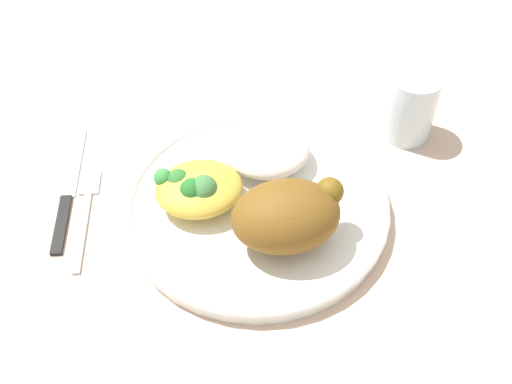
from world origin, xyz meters
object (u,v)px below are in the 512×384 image
Objects in this scene: roasted_chicken at (288,215)px; fork at (85,212)px; rice_pile at (266,149)px; mac_cheese_with_broccoli at (197,188)px; plate at (256,205)px; water_glass at (410,107)px; knife at (66,197)px.

fork is at bearing 156.68° from roasted_chicken.
fork is (-0.20, 0.09, -0.05)m from roasted_chicken.
mac_cheese_with_broccoli is (-0.08, -0.05, 0.00)m from rice_pile.
plate is at bearing 109.94° from roasted_chicken.
roasted_chicken is 1.35× the size of water_glass.
knife is at bearing 179.45° from rice_pile.
rice_pile is 0.68× the size of fork.
rice_pile reaches higher than knife.
roasted_chicken is at bearing -90.92° from rice_pile.
rice_pile is 0.51× the size of knife.
knife is (-0.20, 0.06, -0.01)m from plate.
fork is at bearing -52.06° from knife.
water_glass is (0.41, 0.03, 0.04)m from knife.
knife is (-0.14, 0.05, -0.04)m from mac_cheese_with_broccoli.
plate reaches higher than knife.
mac_cheese_with_broccoli is 0.13m from fork.
water_glass is at bearing 16.84° from mac_cheese_with_broccoli.
fork is at bearing -173.32° from rice_pile.
roasted_chicken reaches higher than plate.
roasted_chicken is 0.23m from water_glass.
water_glass is (0.20, 0.09, 0.03)m from plate.
mac_cheese_with_broccoli is 0.15m from knife.
knife is at bearing -175.43° from water_glass.
mac_cheese_with_broccoli reaches higher than knife.
plate is at bearing -15.82° from knife.
water_glass is at bearing 38.73° from roasted_chicken.
rice_pile is 1.05× the size of mac_cheese_with_broccoli.
knife is at bearing 164.18° from plate.
plate is 1.50× the size of knife.
rice_pile is at bearing 89.08° from roasted_chicken.
water_glass reaches higher than fork.
fork is (-0.18, 0.03, -0.01)m from plate.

